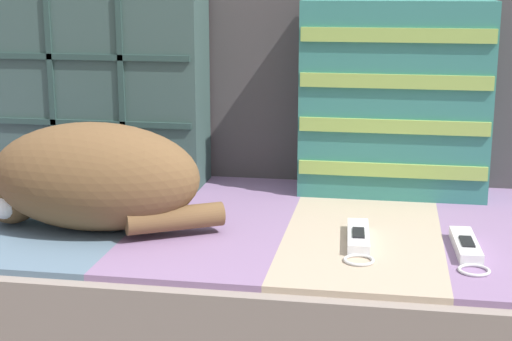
{
  "coord_description": "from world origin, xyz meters",
  "views": [
    {
      "loc": [
        0.17,
        -1.26,
        0.82
      ],
      "look_at": [
        -0.06,
        0.07,
        0.49
      ],
      "focal_mm": 55.0,
      "sensor_mm": 36.0,
      "label": 1
    }
  ],
  "objects": [
    {
      "name": "game_remote_near",
      "position": [
        0.13,
        -0.0,
        0.4
      ],
      "size": [
        0.05,
        0.2,
        0.02
      ],
      "color": "white",
      "rests_on": "couch"
    },
    {
      "name": "sofa_backrest",
      "position": [
        0.0,
        0.48,
        0.65
      ],
      "size": [
        1.69,
        0.14,
        0.52
      ],
      "color": "#474242",
      "rests_on": "couch"
    },
    {
      "name": "sleeping_cat",
      "position": [
        -0.34,
        0.0,
        0.48
      ],
      "size": [
        0.44,
        0.21,
        0.19
      ],
      "color": "brown",
      "rests_on": "couch"
    },
    {
      "name": "couch",
      "position": [
        0.0,
        0.15,
        0.19
      ],
      "size": [
        1.72,
        0.8,
        0.39
      ],
      "color": "#3D3838",
      "rests_on": "ground_plane"
    },
    {
      "name": "game_remote_far",
      "position": [
        0.3,
        -0.02,
        0.4
      ],
      "size": [
        0.05,
        0.2,
        0.02
      ],
      "color": "white",
      "rests_on": "couch"
    },
    {
      "name": "throw_pillow_quilted",
      "position": [
        -0.45,
        0.33,
        0.6
      ],
      "size": [
        0.46,
        0.14,
        0.42
      ],
      "color": "#38514C",
      "rests_on": "couch"
    },
    {
      "name": "throw_pillow_striped",
      "position": [
        0.18,
        0.33,
        0.59
      ],
      "size": [
        0.38,
        0.14,
        0.39
      ],
      "color": "#337A70",
      "rests_on": "couch"
    }
  ]
}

